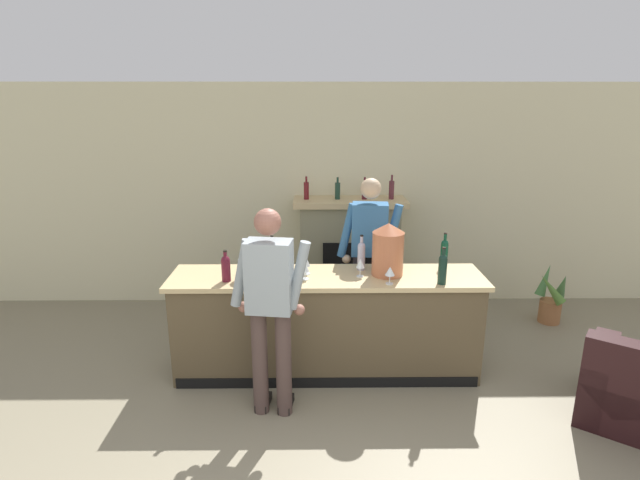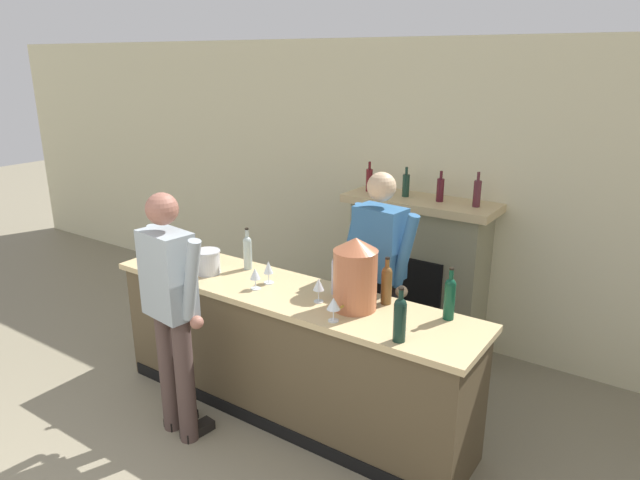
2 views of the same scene
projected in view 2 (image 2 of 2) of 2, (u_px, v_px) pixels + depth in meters
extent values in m
cube|color=beige|center=(401.00, 191.00, 5.38)|extent=(12.00, 0.07, 2.75)
cube|color=brown|center=(287.00, 355.00, 4.23)|extent=(2.83, 0.58, 0.95)
cube|color=#CFB47E|center=(286.00, 293.00, 4.07)|extent=(2.90, 0.65, 0.04)
cube|color=black|center=(263.00, 424.00, 4.12)|extent=(2.78, 0.01, 0.10)
cube|color=gray|center=(418.00, 276.00, 5.22)|extent=(1.19, 0.44, 1.33)
cube|color=black|center=(405.00, 303.00, 5.10)|extent=(0.66, 0.02, 0.85)
cube|color=#CFB47E|center=(421.00, 203.00, 4.99)|extent=(1.35, 0.52, 0.07)
cylinder|color=maroon|center=(369.00, 180.00, 5.23)|extent=(0.06, 0.06, 0.21)
cylinder|color=maroon|center=(370.00, 165.00, 5.19)|extent=(0.02, 0.02, 0.07)
cylinder|color=#1B382A|center=(406.00, 186.00, 5.03)|extent=(0.06, 0.06, 0.20)
cylinder|color=#1B382A|center=(407.00, 171.00, 4.99)|extent=(0.03, 0.03, 0.07)
cylinder|color=#501720|center=(440.00, 190.00, 4.86)|extent=(0.06, 0.06, 0.20)
cylinder|color=#501720|center=(441.00, 175.00, 4.82)|extent=(0.03, 0.03, 0.07)
cylinder|color=#54222A|center=(477.00, 194.00, 4.68)|extent=(0.06, 0.06, 0.22)
cylinder|color=#54222A|center=(479.00, 176.00, 4.64)|extent=(0.03, 0.03, 0.07)
cylinder|color=#4A3833|center=(185.00, 381.00, 3.90)|extent=(0.13, 0.13, 0.93)
cube|color=black|center=(198.00, 430.00, 4.08)|extent=(0.13, 0.25, 0.07)
cylinder|color=#4A3833|center=(168.00, 371.00, 4.03)|extent=(0.13, 0.13, 0.93)
cube|color=black|center=(181.00, 418.00, 4.21)|extent=(0.13, 0.25, 0.07)
cube|color=#909BA1|center=(168.00, 274.00, 3.73)|extent=(0.39, 0.27, 0.58)
cylinder|color=#909BA1|center=(191.00, 280.00, 3.60)|extent=(0.20, 0.08, 0.57)
sphere|color=#955E4D|center=(197.00, 322.00, 3.70)|extent=(0.09, 0.09, 0.09)
cylinder|color=#909BA1|center=(151.00, 264.00, 3.89)|extent=(0.20, 0.08, 0.57)
sphere|color=#955E4D|center=(157.00, 303.00, 4.00)|extent=(0.09, 0.09, 0.09)
sphere|color=#955E4D|center=(162.00, 209.00, 3.60)|extent=(0.21, 0.21, 0.21)
cylinder|color=#35313B|center=(366.00, 334.00, 4.47)|extent=(0.13, 0.13, 1.02)
cube|color=black|center=(359.00, 390.00, 4.56)|extent=(0.12, 0.25, 0.07)
cylinder|color=#35313B|center=(387.00, 342.00, 4.34)|extent=(0.13, 0.13, 1.02)
cube|color=black|center=(380.00, 400.00, 4.44)|extent=(0.12, 0.25, 0.07)
cube|color=#326598|center=(380.00, 243.00, 4.17)|extent=(0.38, 0.26, 0.54)
cylinder|color=#326598|center=(353.00, 239.00, 4.30)|extent=(0.20, 0.08, 0.57)
sphere|color=#D4B28B|center=(351.00, 276.00, 4.38)|extent=(0.09, 0.09, 0.09)
cylinder|color=#326598|center=(405.00, 251.00, 4.02)|extent=(0.20, 0.08, 0.57)
sphere|color=#D4B28B|center=(402.00, 292.00, 4.09)|extent=(0.09, 0.09, 0.09)
sphere|color=#D4B28B|center=(382.00, 187.00, 4.04)|extent=(0.21, 0.21, 0.21)
cylinder|color=#B46340|center=(355.00, 280.00, 3.72)|extent=(0.29, 0.29, 0.40)
cone|color=#B46340|center=(356.00, 244.00, 3.64)|extent=(0.30, 0.30, 0.09)
cylinder|color=#B29333|center=(341.00, 307.00, 3.63)|extent=(0.02, 0.04, 0.02)
cylinder|color=silver|center=(208.00, 263.00, 4.37)|extent=(0.19, 0.19, 0.17)
cylinder|color=silver|center=(207.00, 251.00, 4.34)|extent=(0.20, 0.20, 0.01)
cylinder|color=black|center=(400.00, 323.00, 3.31)|extent=(0.08, 0.08, 0.23)
sphere|color=black|center=(401.00, 304.00, 3.28)|extent=(0.07, 0.07, 0.07)
cylinder|color=black|center=(401.00, 297.00, 3.26)|extent=(0.03, 0.03, 0.09)
cylinder|color=black|center=(401.00, 289.00, 3.25)|extent=(0.03, 0.03, 0.01)
cylinder|color=#ADAAC2|center=(337.00, 278.00, 3.97)|extent=(0.07, 0.07, 0.24)
sphere|color=#ADAAC2|center=(337.00, 262.00, 3.94)|extent=(0.07, 0.07, 0.07)
cylinder|color=#ADAAC2|center=(337.00, 256.00, 3.92)|extent=(0.03, 0.03, 0.09)
cylinder|color=black|center=(337.00, 248.00, 3.91)|extent=(0.03, 0.03, 0.01)
cylinder|color=#0E412A|center=(449.00, 301.00, 3.59)|extent=(0.07, 0.07, 0.24)
sphere|color=#0E412A|center=(451.00, 284.00, 3.56)|extent=(0.07, 0.07, 0.07)
cylinder|color=#0E412A|center=(451.00, 277.00, 3.54)|extent=(0.03, 0.03, 0.09)
cylinder|color=black|center=(452.00, 269.00, 3.52)|extent=(0.03, 0.03, 0.01)
cylinder|color=#A6B8B3|center=(248.00, 255.00, 4.45)|extent=(0.07, 0.07, 0.23)
sphere|color=#A6B8B3|center=(247.00, 241.00, 4.41)|extent=(0.06, 0.06, 0.06)
cylinder|color=#A6B8B3|center=(247.00, 235.00, 4.40)|extent=(0.03, 0.03, 0.09)
cylinder|color=black|center=(247.00, 229.00, 4.39)|extent=(0.03, 0.03, 0.01)
cylinder|color=maroon|center=(183.00, 259.00, 4.42)|extent=(0.08, 0.08, 0.20)
sphere|color=maroon|center=(182.00, 247.00, 4.39)|extent=(0.08, 0.08, 0.08)
cylinder|color=maroon|center=(182.00, 242.00, 4.37)|extent=(0.03, 0.03, 0.08)
cylinder|color=black|center=(181.00, 236.00, 4.36)|extent=(0.04, 0.04, 0.01)
cylinder|color=brown|center=(386.00, 288.00, 3.82)|extent=(0.07, 0.07, 0.23)
sphere|color=brown|center=(387.00, 272.00, 3.79)|extent=(0.07, 0.07, 0.07)
cylinder|color=brown|center=(387.00, 265.00, 3.77)|extent=(0.03, 0.03, 0.09)
cylinder|color=black|center=(388.00, 258.00, 3.76)|extent=(0.03, 0.03, 0.01)
cylinder|color=silver|center=(269.00, 283.00, 4.20)|extent=(0.07, 0.07, 0.01)
cylinder|color=silver|center=(269.00, 278.00, 4.19)|extent=(0.01, 0.01, 0.07)
cone|color=silver|center=(268.00, 267.00, 4.16)|extent=(0.07, 0.07, 0.09)
cylinder|color=silver|center=(333.00, 320.00, 3.60)|extent=(0.07, 0.07, 0.01)
cylinder|color=silver|center=(333.00, 315.00, 3.58)|extent=(0.01, 0.01, 0.08)
cone|color=silver|center=(334.00, 303.00, 3.56)|extent=(0.09, 0.09, 0.08)
cylinder|color=silver|center=(256.00, 288.00, 4.09)|extent=(0.07, 0.07, 0.01)
cylinder|color=silver|center=(255.00, 283.00, 4.08)|extent=(0.01, 0.01, 0.07)
cone|color=silver|center=(255.00, 273.00, 4.06)|extent=(0.07, 0.07, 0.08)
cylinder|color=silver|center=(319.00, 301.00, 3.88)|extent=(0.07, 0.07, 0.01)
cylinder|color=silver|center=(319.00, 295.00, 3.86)|extent=(0.01, 0.01, 0.08)
cone|color=silver|center=(319.00, 284.00, 3.84)|extent=(0.08, 0.08, 0.08)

